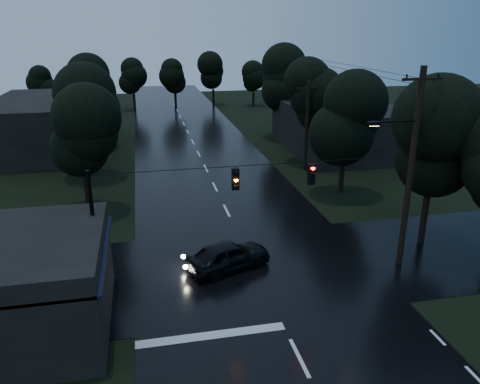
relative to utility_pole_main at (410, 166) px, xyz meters
name	(u,v)px	position (x,y,z in m)	size (l,w,h in m)	color
main_road	(206,169)	(-7.41, 19.00, -5.26)	(12.00, 120.00, 0.02)	black
cross_street	(255,268)	(-7.41, 1.00, -5.26)	(60.00, 9.00, 0.02)	black
building_far_right	(340,127)	(6.59, 23.00, -3.06)	(10.00, 14.00, 4.40)	black
building_far_left	(50,124)	(-21.41, 29.00, -2.76)	(10.00, 16.00, 5.00)	black
utility_pole_main	(410,166)	(0.00, 0.00, 0.00)	(3.50, 0.30, 10.00)	black
utility_pole_far	(307,125)	(0.89, 17.00, -1.38)	(2.00, 0.30, 7.50)	black
anchor_pole_left	(95,236)	(-14.91, 0.00, -2.26)	(0.18, 0.18, 6.00)	black
span_signals	(273,176)	(-6.85, -0.01, -0.01)	(15.00, 0.37, 1.12)	black
tree_corner_near	(435,140)	(2.59, 2.00, 0.74)	(4.48, 4.48, 9.44)	black
tree_left_a	(80,134)	(-16.41, 11.00, -0.02)	(3.92, 3.92, 8.26)	black
tree_left_b	(83,107)	(-17.01, 19.00, 0.36)	(4.20, 4.20, 8.85)	black
tree_left_c	(87,87)	(-17.61, 29.00, 0.74)	(4.48, 4.48, 9.44)	black
tree_right_a	(346,117)	(1.59, 11.00, 0.36)	(4.20, 4.20, 8.85)	black
tree_right_b	(314,95)	(2.19, 19.00, 0.74)	(4.48, 4.48, 9.44)	black
tree_right_c	(287,79)	(2.79, 29.00, 1.11)	(4.76, 4.76, 10.03)	black
car	(228,256)	(-8.74, 1.25, -4.51)	(1.76, 4.38, 1.49)	black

